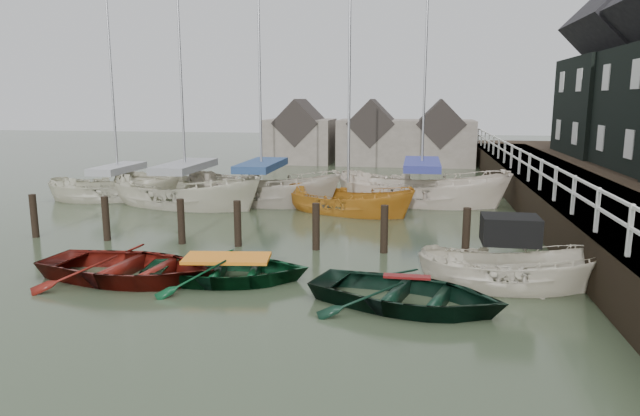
% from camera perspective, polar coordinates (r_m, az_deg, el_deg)
% --- Properties ---
extents(ground, '(120.00, 120.00, 0.00)m').
position_cam_1_polar(ground, '(14.40, -7.26, -6.99)').
color(ground, '#2D3723').
rests_on(ground, ground).
extents(pier, '(3.04, 32.00, 2.70)m').
position_cam_1_polar(pier, '(24.00, 22.60, 1.20)').
color(pier, black).
rests_on(pier, ground).
extents(mooring_pilings, '(13.72, 0.22, 1.80)m').
position_cam_1_polar(mooring_pilings, '(17.35, -7.95, -2.21)').
color(mooring_pilings, black).
rests_on(mooring_pilings, ground).
extents(far_sheds, '(14.00, 4.08, 4.39)m').
position_cam_1_polar(far_sheds, '(39.31, 5.01, 7.13)').
color(far_sheds, '#665B51').
rests_on(far_sheds, ground).
extents(rowboat_red, '(4.88, 3.71, 0.95)m').
position_cam_1_polar(rowboat_red, '(14.94, -18.47, -6.82)').
color(rowboat_red, '#56120C').
rests_on(rowboat_red, ground).
extents(rowboat_green, '(4.35, 3.38, 0.83)m').
position_cam_1_polar(rowboat_green, '(14.28, -9.21, -7.20)').
color(rowboat_green, '#083319').
rests_on(rowboat_green, ground).
extents(rowboat_dkgreen, '(4.88, 4.06, 0.87)m').
position_cam_1_polar(rowboat_dkgreen, '(12.58, 8.60, -9.71)').
color(rowboat_dkgreen, black).
rests_on(rowboat_dkgreen, ground).
extents(motorboat, '(4.23, 1.62, 2.52)m').
position_cam_1_polar(motorboat, '(14.24, 18.28, -7.25)').
color(motorboat, beige).
rests_on(motorboat, ground).
extents(sailboat_a, '(7.64, 4.38, 11.00)m').
position_cam_1_polar(sailboat_a, '(24.47, -13.19, 0.37)').
color(sailboat_a, beige).
rests_on(sailboat_a, ground).
extents(sailboat_b, '(7.43, 3.77, 11.30)m').
position_cam_1_polar(sailboat_b, '(24.56, -5.80, 0.64)').
color(sailboat_b, beige).
rests_on(sailboat_b, ground).
extents(sailboat_c, '(5.95, 3.99, 10.35)m').
position_cam_1_polar(sailboat_c, '(22.44, 2.83, -0.40)').
color(sailboat_c, '#B47421').
rests_on(sailboat_c, ground).
extents(sailboat_d, '(7.72, 4.05, 13.04)m').
position_cam_1_polar(sailboat_d, '(24.65, 10.04, 0.58)').
color(sailboat_d, beige).
rests_on(sailboat_d, ground).
extents(sailboat_e, '(6.29, 3.96, 10.55)m').
position_cam_1_polar(sailboat_e, '(26.86, -19.41, 0.97)').
color(sailboat_e, beige).
rests_on(sailboat_e, ground).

